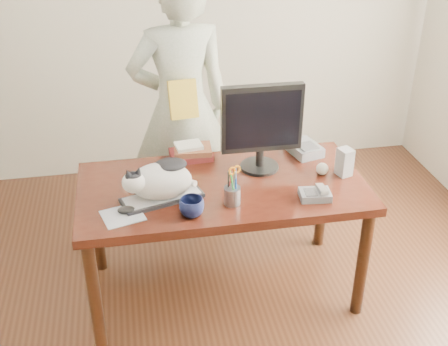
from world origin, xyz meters
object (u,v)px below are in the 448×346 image
desk (220,199)px  pen_cup (232,194)px  book_stack (191,152)px  calculator (304,149)px  baseball (322,169)px  coffee_mug (192,207)px  person (181,109)px  cat (159,180)px  phone (316,194)px  monitor (262,123)px  mouse (126,210)px  speaker (345,162)px  keyboard (162,197)px

desk → pen_cup: (0.02, -0.28, 0.21)m
book_stack → desk: bearing=-65.2°
calculator → baseball: bearing=-99.8°
coffee_mug → person: 1.01m
calculator → cat: bearing=-171.6°
phone → person: size_ratio=0.10×
baseball → pen_cup: bearing=-159.3°
coffee_mug → desk: bearing=59.8°
monitor → mouse: bearing=-157.0°
desk → coffee_mug: size_ratio=12.62×
mouse → speaker: 1.25m
cat → baseball: 0.95m
keyboard → person: size_ratio=0.25×
book_stack → calculator: bearing=-6.4°
desk → cat: 0.48m
phone → baseball: (0.12, 0.24, 0.01)m
pen_cup → mouse: pen_cup is taller
monitor → pen_cup: 0.47m
speaker → calculator: 0.33m
desk → coffee_mug: 0.46m
monitor → pen_cup: monitor is taller
coffee_mug → speaker: (0.91, 0.26, 0.03)m
keyboard → person: person is taller
mouse → coffee_mug: 0.34m
speaker → person: (-0.85, 0.74, 0.08)m
mouse → person: size_ratio=0.06×
book_stack → calculator: size_ratio=1.02×
desk → monitor: bearing=11.4°
calculator → phone: bearing=-115.1°
keyboard → book_stack: book_stack is taller
coffee_mug → phone: coffee_mug is taller
keyboard → person: (0.20, 0.82, 0.15)m
cat → monitor: monitor is taller
speaker → book_stack: bearing=140.2°
coffee_mug → person: person is taller
phone → baseball: size_ratio=2.46×
monitor → book_stack: monitor is taller
keyboard → calculator: size_ratio=1.84×
mouse → book_stack: size_ratio=0.40×
keyboard → coffee_mug: coffee_mug is taller
book_stack → person: person is taller
desk → cat: bearing=-152.8°
mouse → calculator: size_ratio=0.41×
pen_cup → speaker: pen_cup is taller
monitor → person: size_ratio=0.28×
speaker → book_stack: size_ratio=0.63×
keyboard → person: 0.86m
desk → cat: (-0.36, -0.18, 0.27)m
cat → calculator: size_ratio=1.66×
pen_cup → cat: bearing=164.9°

